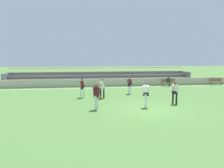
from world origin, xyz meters
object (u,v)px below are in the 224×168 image
at_px(player_white_overlapping, 102,87).
at_px(player_dark_deep_cover, 96,94).
at_px(spectator_seated, 169,80).
at_px(player_dark_wide_left, 130,84).
at_px(soccer_ball, 101,98).
at_px(player_white_wide_right, 175,91).
at_px(bleacher_stand, 101,78).
at_px(bench_far_left, 216,81).
at_px(player_dark_on_ball, 82,86).
at_px(bench_near_wall_gap, 168,82).
at_px(player_white_trailing_run, 146,92).

xyz_separation_m(player_white_overlapping, player_dark_deep_cover, (-0.81, -3.90, 0.05)).
relative_size(spectator_seated, player_dark_wide_left, 0.73).
height_order(spectator_seated, soccer_ball, spectator_seated).
relative_size(player_white_wide_right, soccer_ball, 7.58).
xyz_separation_m(bleacher_stand, player_dark_wide_left, (1.89, -7.91, 0.07)).
bearing_deg(bench_far_left, player_white_overlapping, -156.03).
bearing_deg(spectator_seated, player_dark_on_ball, -149.88).
bearing_deg(player_white_overlapping, bench_near_wall_gap, 37.37).
bearing_deg(player_white_trailing_run, soccer_ball, 129.34).
bearing_deg(player_white_wide_right, player_dark_wide_left, 114.73).
distance_m(bleacher_stand, soccer_ball, 10.23).
bearing_deg(player_white_overlapping, bench_far_left, 23.97).
height_order(player_dark_on_ball, player_dark_wide_left, player_dark_on_ball).
distance_m(bleacher_stand, player_white_overlapping, 9.82).
height_order(bleacher_stand, player_dark_on_ball, bleacher_stand).
relative_size(player_white_overlapping, soccer_ball, 7.53).
relative_size(player_dark_wide_left, player_white_wide_right, 0.99).
relative_size(spectator_seated, player_white_trailing_run, 0.70).
bearing_deg(spectator_seated, player_white_trailing_run, -121.10).
relative_size(spectator_seated, player_white_overlapping, 0.73).
xyz_separation_m(bleacher_stand, player_dark_deep_cover, (-1.77, -13.67, 0.13)).
xyz_separation_m(bleacher_stand, bench_far_left, (14.49, -2.90, -0.36)).
bearing_deg(player_white_overlapping, player_dark_wide_left, 33.14).
xyz_separation_m(bench_near_wall_gap, spectator_seated, (0.00, -0.12, 0.16)).
bearing_deg(player_white_trailing_run, player_dark_deep_cover, -178.22).
height_order(player_white_trailing_run, player_dark_deep_cover, player_dark_deep_cover).
xyz_separation_m(spectator_seated, player_dark_deep_cover, (-9.80, -10.65, 0.33)).
bearing_deg(player_dark_deep_cover, soccer_ball, 79.77).
bearing_deg(bench_near_wall_gap, bench_far_left, 0.00).
distance_m(bench_near_wall_gap, player_white_trailing_run, 12.42).
bearing_deg(player_dark_wide_left, player_white_trailing_run, -92.13).
height_order(player_dark_wide_left, player_white_wide_right, player_white_wide_right).
distance_m(spectator_seated, player_dark_on_ball, 12.33).
distance_m(spectator_seated, player_dark_deep_cover, 14.48).
distance_m(player_dark_deep_cover, player_white_wide_right, 5.98).
relative_size(player_white_overlapping, player_white_trailing_run, 0.96).
relative_size(bench_near_wall_gap, player_dark_deep_cover, 1.04).
bearing_deg(bench_near_wall_gap, player_white_wide_right, -111.29).
height_order(bleacher_stand, player_white_overlapping, bleacher_stand).
height_order(bleacher_stand, soccer_ball, bleacher_stand).
xyz_separation_m(player_white_trailing_run, soccer_ball, (-2.81, 3.43, -0.92)).
height_order(bleacher_stand, bench_near_wall_gap, bleacher_stand).
bearing_deg(spectator_seated, bench_far_left, 1.03).
height_order(player_dark_on_ball, player_white_trailing_run, player_white_trailing_run).
height_order(player_white_wide_right, soccer_ball, player_white_wide_right).
distance_m(bleacher_stand, player_white_wide_right, 13.50).
xyz_separation_m(player_dark_on_ball, player_dark_wide_left, (4.52, 1.29, -0.02)).
height_order(bench_far_left, player_dark_deep_cover, player_dark_deep_cover).
relative_size(player_dark_on_ball, soccer_ball, 7.64).
distance_m(player_dark_wide_left, player_white_wide_right, 5.43).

